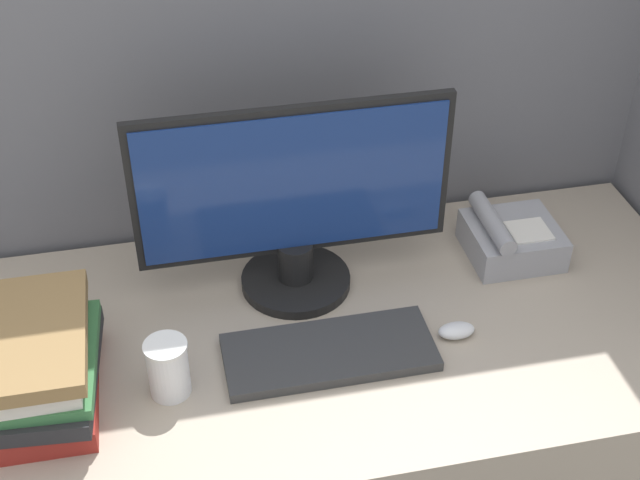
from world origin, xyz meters
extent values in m
cube|color=slate|center=(0.00, 0.74, 0.86)|extent=(1.86, 0.04, 1.71)
cube|color=tan|center=(0.00, 0.35, 0.36)|extent=(1.46, 0.70, 0.73)
cylinder|color=black|center=(-0.05, 0.49, 0.74)|extent=(0.22, 0.22, 0.02)
cylinder|color=black|center=(-0.05, 0.49, 0.79)|extent=(0.07, 0.07, 0.08)
cube|color=black|center=(-0.05, 0.50, 0.97)|extent=(0.60, 0.02, 0.31)
cube|color=navy|center=(-0.05, 0.49, 0.97)|extent=(0.57, 0.01, 0.28)
cube|color=#333333|center=(-0.03, 0.28, 0.74)|extent=(0.38, 0.16, 0.02)
ellipsoid|color=silver|center=(0.21, 0.28, 0.74)|extent=(0.07, 0.04, 0.03)
cylinder|color=white|center=(-0.32, 0.25, 0.78)|extent=(0.07, 0.07, 0.10)
cylinder|color=white|center=(-0.32, 0.25, 0.83)|extent=(0.07, 0.07, 0.01)
cube|color=maroon|center=(-0.53, 0.29, 0.75)|extent=(0.18, 0.30, 0.04)
cube|color=#262628|center=(-0.53, 0.28, 0.79)|extent=(0.22, 0.30, 0.03)
cube|color=#38723F|center=(-0.55, 0.28, 0.81)|extent=(0.25, 0.28, 0.02)
cube|color=silver|center=(-0.55, 0.29, 0.84)|extent=(0.19, 0.28, 0.03)
cube|color=olive|center=(-0.53, 0.28, 0.87)|extent=(0.18, 0.29, 0.03)
cube|color=#99999E|center=(0.40, 0.50, 0.76)|extent=(0.18, 0.17, 0.07)
cube|color=white|center=(0.42, 0.48, 0.80)|extent=(0.08, 0.08, 0.00)
cylinder|color=#99999E|center=(0.35, 0.50, 0.82)|extent=(0.04, 0.18, 0.04)
camera|label=1|loc=(-0.29, -0.85, 1.86)|focal=50.00mm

